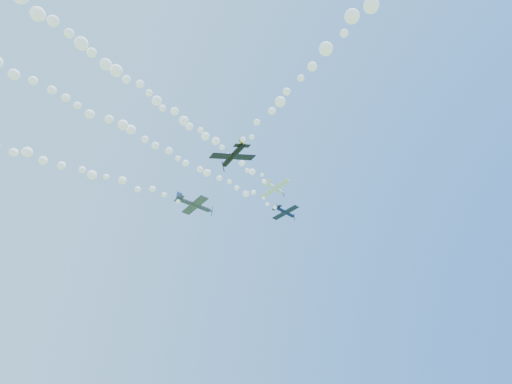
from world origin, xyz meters
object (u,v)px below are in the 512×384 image
plane_white (275,188)px  plane_navy (285,212)px  plane_grey (195,205)px  plane_black (233,156)px

plane_white → plane_navy: 5.87m
plane_grey → plane_black: (-6.15, -25.61, -6.80)m
plane_white → plane_black: (-22.36, -21.20, -13.96)m
plane_white → plane_navy: size_ratio=1.07×
plane_white → plane_black: plane_white is taller
plane_white → plane_black: 33.83m
plane_white → plane_grey: 18.26m
plane_navy → plane_black: bearing=-150.9°
plane_grey → plane_black: bearing=-104.3°
plane_white → plane_grey: plane_white is taller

